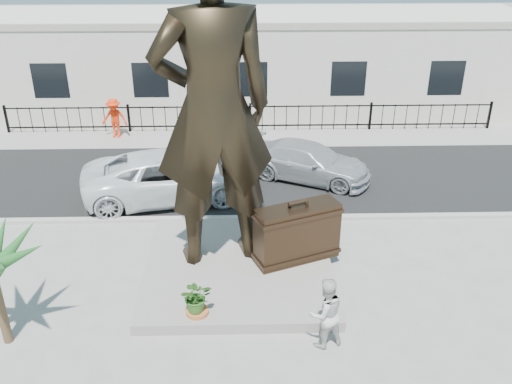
# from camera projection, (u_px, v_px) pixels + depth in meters

# --- Properties ---
(ground) EXTENTS (100.00, 100.00, 0.00)m
(ground) POSITION_uv_depth(u_px,v_px,m) (258.00, 306.00, 14.80)
(ground) COLOR #9E9991
(ground) RESTS_ON ground
(street) EXTENTS (40.00, 7.00, 0.01)m
(street) POSITION_uv_depth(u_px,v_px,m) (252.00, 175.00, 21.93)
(street) COLOR black
(street) RESTS_ON ground
(curb) EXTENTS (40.00, 0.25, 0.12)m
(curb) POSITION_uv_depth(u_px,v_px,m) (254.00, 218.00, 18.78)
(curb) COLOR #A5A399
(curb) RESTS_ON ground
(far_sidewalk) EXTENTS (40.00, 2.50, 0.02)m
(far_sidewalk) POSITION_uv_depth(u_px,v_px,m) (251.00, 137.00, 25.49)
(far_sidewalk) COLOR #9E9991
(far_sidewalk) RESTS_ON ground
(plinth) EXTENTS (5.20, 5.20, 0.30)m
(plinth) POSITION_uv_depth(u_px,v_px,m) (239.00, 268.00, 16.06)
(plinth) COLOR gray
(plinth) RESTS_ON ground
(fence) EXTENTS (22.00, 0.10, 1.20)m
(fence) POSITION_uv_depth(u_px,v_px,m) (250.00, 118.00, 25.94)
(fence) COLOR black
(fence) RESTS_ON ground
(building) EXTENTS (28.00, 7.00, 4.40)m
(building) POSITION_uv_depth(u_px,v_px,m) (249.00, 61.00, 28.96)
(building) COLOR silver
(building) RESTS_ON ground
(statue) EXTENTS (3.58, 2.78, 8.70)m
(statue) POSITION_uv_depth(u_px,v_px,m) (213.00, 110.00, 14.47)
(statue) COLOR black
(statue) RESTS_ON plinth
(suitcase) EXTENTS (2.47, 1.59, 1.66)m
(suitcase) POSITION_uv_depth(u_px,v_px,m) (297.00, 233.00, 15.86)
(suitcase) COLOR #312114
(suitcase) RESTS_ON plinth
(tourist) EXTENTS (1.07, 0.95, 1.82)m
(tourist) POSITION_uv_depth(u_px,v_px,m) (325.00, 313.00, 13.12)
(tourist) COLOR silver
(tourist) RESTS_ON ground
(car_white) EXTENTS (6.36, 3.80, 1.66)m
(car_white) POSITION_uv_depth(u_px,v_px,m) (169.00, 176.00, 19.88)
(car_white) COLOR white
(car_white) RESTS_ON street
(car_silver) EXTENTS (5.10, 3.72, 1.37)m
(car_silver) POSITION_uv_depth(u_px,v_px,m) (308.00, 162.00, 21.34)
(car_silver) COLOR #A4A7A9
(car_silver) RESTS_ON street
(worker) EXTENTS (1.23, 0.83, 1.77)m
(worker) POSITION_uv_depth(u_px,v_px,m) (114.00, 118.00, 25.04)
(worker) COLOR #FA320D
(worker) RESTS_ON far_sidewalk
(palm_tree) EXTENTS (1.80, 1.80, 3.20)m
(palm_tree) POSITION_uv_depth(u_px,v_px,m) (9.00, 341.00, 13.61)
(palm_tree) COLOR #1E5320
(palm_tree) RESTS_ON ground
(planter) EXTENTS (0.56, 0.56, 0.40)m
(planter) POSITION_uv_depth(u_px,v_px,m) (198.00, 317.00, 14.10)
(planter) COLOR #B96131
(planter) RESTS_ON ground
(shrub) EXTENTS (0.86, 0.78, 0.84)m
(shrub) POSITION_uv_depth(u_px,v_px,m) (196.00, 296.00, 13.82)
(shrub) COLOR #336320
(shrub) RESTS_ON planter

